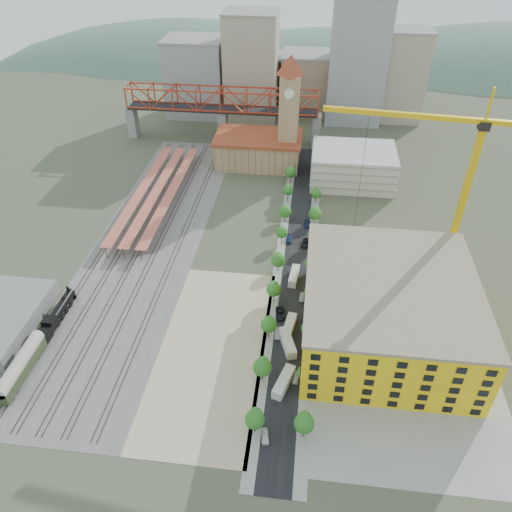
# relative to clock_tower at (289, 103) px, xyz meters

# --- Properties ---
(ground) EXTENTS (400.00, 400.00, 0.00)m
(ground) POSITION_rel_clock_tower_xyz_m (-8.00, -79.99, -28.70)
(ground) COLOR #474C38
(ground) RESTS_ON ground
(ballast_strip) EXTENTS (36.00, 165.00, 0.06)m
(ballast_strip) POSITION_rel_clock_tower_xyz_m (-44.00, -62.49, -28.67)
(ballast_strip) COLOR #605E59
(ballast_strip) RESTS_ON ground
(dirt_lot) EXTENTS (28.00, 67.00, 0.06)m
(dirt_lot) POSITION_rel_clock_tower_xyz_m (-12.00, -111.49, -28.67)
(dirt_lot) COLOR tan
(dirt_lot) RESTS_ON ground
(street_asphalt) EXTENTS (12.00, 170.00, 0.06)m
(street_asphalt) POSITION_rel_clock_tower_xyz_m (8.00, -64.99, -28.67)
(street_asphalt) COLOR black
(street_asphalt) RESTS_ON ground
(sidewalk_west) EXTENTS (3.00, 170.00, 0.04)m
(sidewalk_west) POSITION_rel_clock_tower_xyz_m (2.50, -64.99, -28.68)
(sidewalk_west) COLOR gray
(sidewalk_west) RESTS_ON ground
(sidewalk_east) EXTENTS (3.00, 170.00, 0.04)m
(sidewalk_east) POSITION_rel_clock_tower_xyz_m (13.50, -64.99, -28.68)
(sidewalk_east) COLOR gray
(sidewalk_east) RESTS_ON ground
(construction_pad) EXTENTS (50.00, 90.00, 0.06)m
(construction_pad) POSITION_rel_clock_tower_xyz_m (37.00, -99.99, -28.67)
(construction_pad) COLOR gray
(construction_pad) RESTS_ON ground
(rail_tracks) EXTENTS (26.56, 160.00, 0.18)m
(rail_tracks) POSITION_rel_clock_tower_xyz_m (-45.80, -62.49, -28.55)
(rail_tracks) COLOR #382B23
(rail_tracks) RESTS_ON ground
(platform_canopies) EXTENTS (16.00, 80.00, 4.12)m
(platform_canopies) POSITION_rel_clock_tower_xyz_m (-49.00, -34.99, -24.70)
(platform_canopies) COLOR #C85E4C
(platform_canopies) RESTS_ON ground
(station_hall) EXTENTS (38.00, 24.00, 13.10)m
(station_hall) POSITION_rel_clock_tower_xyz_m (-13.00, 2.01, -22.03)
(station_hall) COLOR tan
(station_hall) RESTS_ON ground
(clock_tower) EXTENTS (12.00, 12.00, 52.00)m
(clock_tower) POSITION_rel_clock_tower_xyz_m (0.00, 0.00, 0.00)
(clock_tower) COLOR tan
(clock_tower) RESTS_ON ground
(parking_garage) EXTENTS (34.00, 26.00, 14.00)m
(parking_garage) POSITION_rel_clock_tower_xyz_m (28.00, -9.99, -21.70)
(parking_garage) COLOR silver
(parking_garage) RESTS_ON ground
(truss_bridge) EXTENTS (94.00, 9.60, 25.60)m
(truss_bridge) POSITION_rel_clock_tower_xyz_m (-33.00, 25.01, -9.83)
(truss_bridge) COLOR gray
(truss_bridge) RESTS_ON ground
(construction_building) EXTENTS (44.60, 50.60, 18.80)m
(construction_building) POSITION_rel_clock_tower_xyz_m (34.00, -99.99, -19.29)
(construction_building) COLOR yellow
(construction_building) RESTS_ON ground
(street_trees) EXTENTS (15.40, 124.40, 8.00)m
(street_trees) POSITION_rel_clock_tower_xyz_m (8.00, -74.99, -28.70)
(street_trees) COLOR #24691F
(street_trees) RESTS_ON ground
(skyline) EXTENTS (133.00, 46.00, 60.00)m
(skyline) POSITION_rel_clock_tower_xyz_m (-0.53, 62.32, -5.89)
(skyline) COLOR #9EA0A3
(skyline) RESTS_ON ground
(distant_hills) EXTENTS (647.00, 264.00, 227.00)m
(distant_hills) POSITION_rel_clock_tower_xyz_m (37.28, 180.01, -108.23)
(distant_hills) COLOR #4C6B59
(distant_hills) RESTS_ON ground
(locomotive) EXTENTS (3.09, 23.84, 5.96)m
(locomotive) POSITION_rel_clock_tower_xyz_m (-58.00, -106.46, -26.47)
(locomotive) COLOR black
(locomotive) RESTS_ON ground
(coach) EXTENTS (3.42, 19.86, 6.23)m
(coach) POSITION_rel_clock_tower_xyz_m (-58.00, -125.87, -25.38)
(coach) COLOR #313D21
(coach) RESTS_ON ground
(tower_crane) EXTENTS (56.55, 8.25, 60.52)m
(tower_crane) POSITION_rel_clock_tower_xyz_m (50.75, -71.83, 8.65)
(tower_crane) COLOR yellow
(tower_crane) RESTS_ON ground
(site_trailer_a) EXTENTS (5.44, 10.23, 2.71)m
(site_trailer_a) POSITION_rel_clock_tower_xyz_m (8.00, -121.19, -27.34)
(site_trailer_a) COLOR silver
(site_trailer_a) RESTS_ON ground
(site_trailer_b) EXTENTS (5.64, 10.29, 2.73)m
(site_trailer_b) POSITION_rel_clock_tower_xyz_m (8.00, -107.84, -27.33)
(site_trailer_b) COLOR silver
(site_trailer_b) RESTS_ON ground
(site_trailer_c) EXTENTS (3.97, 9.82, 2.61)m
(site_trailer_c) POSITION_rel_clock_tower_xyz_m (8.00, -101.81, -27.39)
(site_trailer_c) COLOR silver
(site_trailer_c) RESTS_ON ground
(site_trailer_d) EXTENTS (3.28, 9.50, 2.55)m
(site_trailer_d) POSITION_rel_clock_tower_xyz_m (8.00, -78.75, -27.42)
(site_trailer_d) COLOR silver
(site_trailer_d) RESTS_ON ground
(car_0) EXTENTS (2.36, 4.47, 1.45)m
(car_0) POSITION_rel_clock_tower_xyz_m (5.00, -136.46, -27.97)
(car_0) COLOR silver
(car_0) RESTS_ON ground
(car_1) EXTENTS (1.67, 4.38, 1.43)m
(car_1) POSITION_rel_clock_tower_xyz_m (5.00, -103.98, -27.98)
(car_1) COLOR #96969B
(car_1) RESTS_ON ground
(car_2) EXTENTS (3.10, 5.80, 1.55)m
(car_2) POSITION_rel_clock_tower_xyz_m (5.00, -96.06, -27.92)
(car_2) COLOR black
(car_2) RESTS_ON ground
(car_3) EXTENTS (2.06, 4.85, 1.40)m
(car_3) POSITION_rel_clock_tower_xyz_m (5.00, -57.51, -28.00)
(car_3) COLOR navy
(car_3) RESTS_ON ground
(car_4) EXTENTS (2.12, 4.16, 1.36)m
(car_4) POSITION_rel_clock_tower_xyz_m (11.00, -118.93, -28.02)
(car_4) COLOR white
(car_4) RESTS_ON ground
(car_5) EXTENTS (1.76, 4.09, 1.31)m
(car_5) POSITION_rel_clock_tower_xyz_m (11.00, -87.90, -28.04)
(car_5) COLOR #95959A
(car_5) RESTS_ON ground
(car_6) EXTENTS (3.24, 5.95, 1.58)m
(car_6) POSITION_rel_clock_tower_xyz_m (11.00, -59.52, -27.91)
(car_6) COLOR black
(car_6) RESTS_ON ground
(car_7) EXTENTS (2.39, 5.08, 1.43)m
(car_7) POSITION_rel_clock_tower_xyz_m (11.00, -47.09, -27.98)
(car_7) COLOR #1A214C
(car_7) RESTS_ON ground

